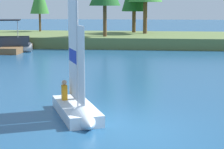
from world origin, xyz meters
The scene contains 4 objects.
ground_plane centered at (0.00, 0.00, 0.00)m, with size 200.00×200.00×0.00m, color navy.
shore_bank centered at (0.00, 30.50, 0.54)m, with size 80.00×10.48×1.07m, color #5B703D.
wooden_dock centered at (-11.71, 23.06, 0.26)m, with size 1.75×5.39×0.53m, color brown.
sailboat centered at (-1.98, 1.53, 0.45)m, with size 2.73×4.34×5.70m.
Camera 1 is at (0.85, -13.32, 4.25)m, focal length 67.62 mm.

